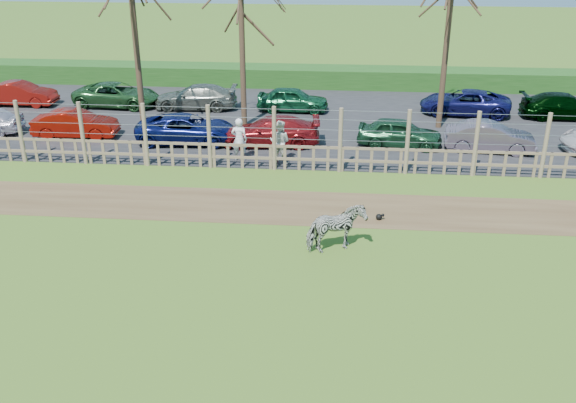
# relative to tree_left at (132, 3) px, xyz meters

# --- Properties ---
(ground) EXTENTS (120.00, 120.00, 0.00)m
(ground) POSITION_rel_tree_left_xyz_m (6.50, -12.50, -5.62)
(ground) COLOR olive
(ground) RESTS_ON ground
(dirt_strip) EXTENTS (34.00, 2.80, 0.01)m
(dirt_strip) POSITION_rel_tree_left_xyz_m (6.50, -8.00, -5.61)
(dirt_strip) COLOR brown
(dirt_strip) RESTS_ON ground
(asphalt) EXTENTS (44.00, 13.00, 0.04)m
(asphalt) POSITION_rel_tree_left_xyz_m (6.50, 2.00, -5.60)
(asphalt) COLOR #232326
(asphalt) RESTS_ON ground
(hedge) EXTENTS (46.00, 2.00, 1.10)m
(hedge) POSITION_rel_tree_left_xyz_m (6.50, 9.00, -5.07)
(hedge) COLOR #1E4716
(hedge) RESTS_ON ground
(fence) EXTENTS (30.16, 0.16, 2.50)m
(fence) POSITION_rel_tree_left_xyz_m (6.50, -4.50, -4.81)
(fence) COLOR brown
(fence) RESTS_ON ground
(tree_left) EXTENTS (4.80, 4.80, 7.88)m
(tree_left) POSITION_rel_tree_left_xyz_m (0.00, 0.00, 0.00)
(tree_left) COLOR #3D2B1E
(tree_left) RESTS_ON ground
(tree_mid) EXTENTS (4.80, 4.80, 6.83)m
(tree_mid) POSITION_rel_tree_left_xyz_m (4.50, 1.00, -0.75)
(tree_mid) COLOR #3D2B1E
(tree_mid) RESTS_ON ground
(tree_right) EXTENTS (4.80, 4.80, 7.35)m
(tree_right) POSITION_rel_tree_left_xyz_m (13.50, 1.50, -0.37)
(tree_right) COLOR #3D2B1E
(tree_right) RESTS_ON ground
(zebra) EXTENTS (1.86, 1.45, 1.43)m
(zebra) POSITION_rel_tree_left_xyz_m (8.97, -10.95, -4.90)
(zebra) COLOR gray
(zebra) RESTS_ON ground
(visitor_a) EXTENTS (0.63, 0.42, 1.72)m
(visitor_a) POSITION_rel_tree_left_xyz_m (5.02, -3.67, -4.71)
(visitor_a) COLOR silver
(visitor_a) RESTS_ON asphalt
(visitor_b) EXTENTS (0.99, 0.86, 1.72)m
(visitor_b) POSITION_rel_tree_left_xyz_m (6.64, -3.85, -4.71)
(visitor_b) COLOR silver
(visitor_b) RESTS_ON asphalt
(crow) EXTENTS (0.27, 0.20, 0.22)m
(crow) POSITION_rel_tree_left_xyz_m (10.34, -8.73, -5.51)
(crow) COLOR black
(crow) RESTS_ON ground
(car_1) EXTENTS (3.71, 1.49, 1.20)m
(car_1) POSITION_rel_tree_left_xyz_m (-2.61, -1.38, -4.98)
(car_1) COLOR maroon
(car_1) RESTS_ON asphalt
(car_2) EXTENTS (4.42, 2.23, 1.20)m
(car_2) POSITION_rel_tree_left_xyz_m (2.44, -1.66, -4.98)
(car_2) COLOR #0C124C
(car_2) RESTS_ON asphalt
(car_3) EXTENTS (4.25, 2.00, 1.20)m
(car_3) POSITION_rel_tree_left_xyz_m (6.04, -1.69, -4.98)
(car_3) COLOR maroon
(car_3) RESTS_ON asphalt
(car_4) EXTENTS (3.66, 1.82, 1.20)m
(car_4) POSITION_rel_tree_left_xyz_m (11.48, -1.41, -4.98)
(car_4) COLOR #1B4428
(car_4) RESTS_ON asphalt
(car_5) EXTENTS (3.75, 1.64, 1.20)m
(car_5) POSITION_rel_tree_left_xyz_m (15.14, -1.68, -4.98)
(car_5) COLOR #605261
(car_5) RESTS_ON asphalt
(car_7) EXTENTS (3.65, 1.28, 1.20)m
(car_7) POSITION_rel_tree_left_xyz_m (-7.49, 3.51, -4.98)
(car_7) COLOR maroon
(car_7) RESTS_ON asphalt
(car_8) EXTENTS (4.44, 2.28, 1.20)m
(car_8) POSITION_rel_tree_left_xyz_m (-2.47, 3.72, -4.98)
(car_8) COLOR #255126
(car_8) RESTS_ON asphalt
(car_9) EXTENTS (4.19, 1.81, 1.20)m
(car_9) POSITION_rel_tree_left_xyz_m (1.64, 3.64, -4.98)
(car_9) COLOR #64685C
(car_9) RESTS_ON asphalt
(car_10) EXTENTS (3.56, 1.53, 1.20)m
(car_10) POSITION_rel_tree_left_xyz_m (6.56, 3.59, -4.98)
(car_10) COLOR #134F2D
(car_10) RESTS_ON asphalt
(car_12) EXTENTS (4.52, 2.49, 1.20)m
(car_12) POSITION_rel_tree_left_xyz_m (15.01, 3.76, -4.98)
(car_12) COLOR #12134B
(car_12) RESTS_ON asphalt
(car_13) EXTENTS (4.14, 1.69, 1.20)m
(car_13) POSITION_rel_tree_left_xyz_m (19.69, 3.47, -4.98)
(car_13) COLOR black
(car_13) RESTS_ON asphalt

